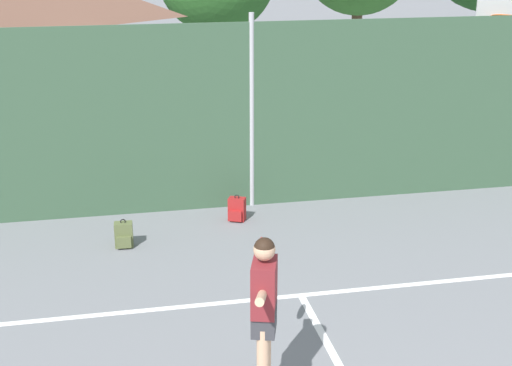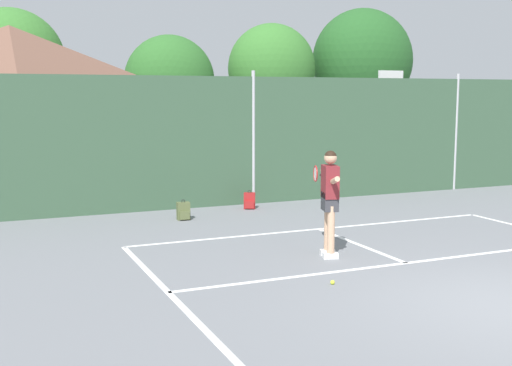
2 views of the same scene
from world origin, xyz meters
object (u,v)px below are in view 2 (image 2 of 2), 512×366
Objects in this scene: basketball_hoop at (389,110)px; backpack_olive at (183,211)px; tennis_player at (330,194)px; backpack_red at (250,201)px; tennis_ball at (333,282)px.

backpack_olive is (-7.88, -3.48, -2.12)m from basketball_hoop.
basketball_hoop is 10.17m from tennis_player.
backpack_olive is 1.00× the size of backpack_red.
basketball_hoop is 11.96m from tennis_ball.
basketball_hoop is at bearing 24.76° from backpack_red.
backpack_red is at bearing 78.08° from tennis_ball.
backpack_red is at bearing 20.73° from backpack_olive.
backpack_olive is at bearing 107.64° from tennis_player.
basketball_hoop reaches higher than tennis_player.
tennis_ball is at bearing -101.92° from backpack_red.
tennis_player is at bearing -96.65° from backpack_red.
basketball_hoop is at bearing 49.61° from tennis_player.
tennis_ball is at bearing -117.71° from tennis_player.
tennis_player reaches higher than backpack_olive.
basketball_hoop is 53.79× the size of tennis_ball.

